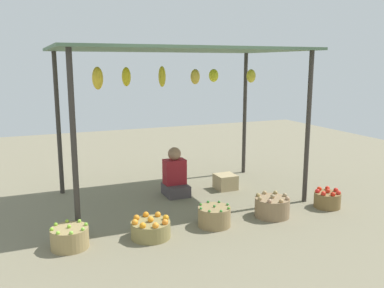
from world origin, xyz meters
TOP-DOWN VIEW (x-y plane):
  - ground_plane at (0.00, 0.00)m, footprint 14.00×14.00m
  - market_stall_structure at (-0.01, 0.01)m, footprint 3.69×2.17m
  - vendor_person at (-0.02, 0.13)m, footprint 0.36×0.44m
  - basket_limes at (-1.83, -1.22)m, footprint 0.43×0.43m
  - basket_oranges at (-0.89, -1.31)m, footprint 0.48×0.48m
  - basket_green_chilies at (-0.01, -1.28)m, footprint 0.43×0.43m
  - basket_potatoes at (0.88, -1.28)m, footprint 0.48×0.48m
  - basket_red_tomatoes at (1.83, -1.29)m, footprint 0.38×0.38m
  - wooden_crate_near_vendor at (0.87, 0.11)m, footprint 0.33×0.33m

SIDE VIEW (x-z plane):
  - ground_plane at x=0.00m, z-range 0.00..0.00m
  - basket_oranges at x=-0.89m, z-range -0.02..0.25m
  - basket_red_tomatoes at x=1.83m, z-range -0.02..0.26m
  - basket_limes at x=-1.83m, z-range -0.02..0.26m
  - wooden_crate_near_vendor at x=0.87m, z-range 0.00..0.25m
  - basket_green_chilies at x=-0.01m, z-range -0.01..0.27m
  - basket_potatoes at x=0.88m, z-range -0.02..0.30m
  - vendor_person at x=-0.02m, z-range -0.09..0.69m
  - market_stall_structure at x=-0.01m, z-range 0.97..3.29m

